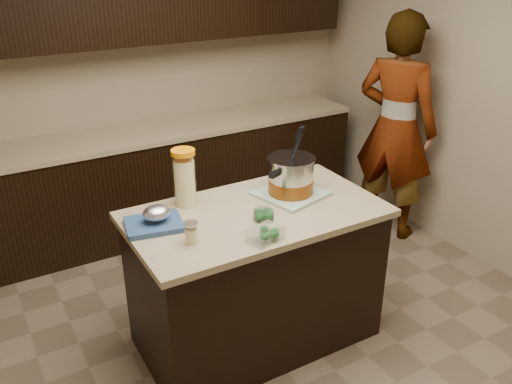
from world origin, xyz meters
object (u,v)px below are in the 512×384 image
island (256,277)px  person (396,128)px  lemonade_pitcher (185,180)px  stock_pot (291,178)px

island → person: (1.70, 0.67, 0.47)m
lemonade_pitcher → person: 2.05m
lemonade_pitcher → island: bearing=-42.9°
stock_pot → lemonade_pitcher: 0.63m
island → stock_pot: stock_pot is taller
stock_pot → lemonade_pitcher: size_ratio=1.22×
person → lemonade_pitcher: bearing=78.3°
stock_pot → person: (1.41, 0.59, -0.09)m
stock_pot → lemonade_pitcher: (-0.60, 0.21, 0.04)m
island → lemonade_pitcher: size_ratio=4.40×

